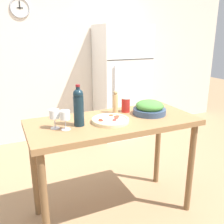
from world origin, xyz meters
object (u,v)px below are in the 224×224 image
Objects in this scene: wine_glass_near at (65,116)px; wine_glass_far at (54,115)px; wine_bottle at (79,106)px; salad_bowl at (150,108)px; pepper_mill at (115,102)px; refrigerator at (122,82)px; homemade_pizza at (110,120)px; salt_canister at (126,105)px.

wine_glass_near is 1.00× the size of wine_glass_far.
wine_bottle reaches higher than salad_bowl.
pepper_mill is at bearing 24.89° from wine_bottle.
salad_bowl is (0.67, 0.03, -0.10)m from wine_bottle.
refrigerator reaches higher than wine_glass_far.
pepper_mill is at bearing 55.68° from homemade_pizza.
refrigerator reaches higher than salad_bowl.
wine_bottle reaches higher than pepper_mill.
wine_bottle is at bearing 174.03° from homemade_pizza.
refrigerator is 1.81m from pepper_mill.
wine_glass_far is at bearing -163.62° from pepper_mill.
homemade_pizza is (0.38, 0.02, -0.09)m from wine_glass_near.
wine_bottle reaches higher than salt_canister.
wine_glass_near is 0.71× the size of pepper_mill.
pepper_mill is 0.71× the size of salad_bowl.
wine_bottle is 2.19× the size of wine_glass_far.
salt_canister is at bearing 138.10° from salad_bowl.
wine_bottle is (-1.26, -1.77, 0.19)m from refrigerator.
wine_bottle is at bearing -177.52° from salad_bowl.
wine_glass_far reaches higher than salad_bowl.
homemade_pizza is (-0.15, -0.21, -0.08)m from pepper_mill.
homemade_pizza is (-0.41, -0.06, -0.04)m from salad_bowl.
homemade_pizza is at bearing -172.29° from salad_bowl.
homemade_pizza is at bearing -5.18° from wine_glass_far.
wine_glass_near is at bearing -174.64° from salad_bowl.
wine_glass_near is at bearing -127.21° from refrigerator.
pepper_mill is at bearing 149.38° from salad_bowl.
wine_glass_near is at bearing -41.44° from wine_glass_far.
wine_glass_near is 0.09m from wine_glass_far.
pepper_mill reaches higher than homemade_pizza.
salt_canister is (0.63, 0.22, -0.04)m from wine_glass_near.
wine_glass_near reaches higher than homemade_pizza.
pepper_mill is at bearing -118.34° from refrigerator.
salt_canister is (0.25, 0.21, 0.05)m from homemade_pizza.
salad_bowl is at bearing 2.48° from wine_bottle.
salad_bowl is 2.12× the size of salt_canister.
refrigerator is at bearing 64.71° from salt_canister.
salad_bowl is at bearing -30.62° from pepper_mill.
homemade_pizza is (0.26, -0.03, -0.14)m from wine_bottle.
wine_glass_near is 0.39m from homemade_pizza.
homemade_pizza is at bearing 2.78° from wine_glass_near.
wine_glass_far is 0.51× the size of salad_bowl.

